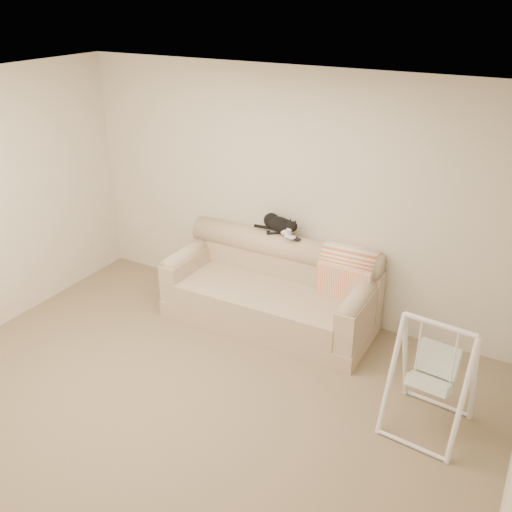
{
  "coord_description": "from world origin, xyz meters",
  "views": [
    {
      "loc": [
        2.38,
        -3.1,
        3.27
      ],
      "look_at": [
        -0.04,
        1.27,
        0.9
      ],
      "focal_mm": 40.0,
      "sensor_mm": 36.0,
      "label": 1
    }
  ],
  "objects_px": {
    "remote_b": "(294,238)",
    "baby_swing": "(433,376)",
    "tuxedo_cat": "(280,225)",
    "sofa": "(272,290)",
    "remote_a": "(275,232)"
  },
  "relations": [
    {
      "from": "sofa",
      "to": "remote_a",
      "type": "bearing_deg",
      "value": 112.79
    },
    {
      "from": "remote_b",
      "to": "sofa",
      "type": "bearing_deg",
      "value": -120.59
    },
    {
      "from": "sofa",
      "to": "remote_b",
      "type": "relative_size",
      "value": 12.53
    },
    {
      "from": "remote_b",
      "to": "baby_swing",
      "type": "bearing_deg",
      "value": -31.73
    },
    {
      "from": "sofa",
      "to": "tuxedo_cat",
      "type": "xyz_separation_m",
      "value": [
        -0.05,
        0.26,
        0.65
      ]
    },
    {
      "from": "remote_b",
      "to": "tuxedo_cat",
      "type": "distance_m",
      "value": 0.21
    },
    {
      "from": "sofa",
      "to": "remote_b",
      "type": "bearing_deg",
      "value": 59.41
    },
    {
      "from": "sofa",
      "to": "remote_b",
      "type": "height_order",
      "value": "remote_b"
    },
    {
      "from": "tuxedo_cat",
      "to": "remote_b",
      "type": "bearing_deg",
      "value": -12.63
    },
    {
      "from": "remote_a",
      "to": "baby_swing",
      "type": "distance_m",
      "value": 2.29
    },
    {
      "from": "tuxedo_cat",
      "to": "baby_swing",
      "type": "xyz_separation_m",
      "value": [
        1.92,
        -1.11,
        -0.51
      ]
    },
    {
      "from": "remote_a",
      "to": "baby_swing",
      "type": "xyz_separation_m",
      "value": [
        1.97,
        -1.1,
        -0.41
      ]
    },
    {
      "from": "sofa",
      "to": "baby_swing",
      "type": "height_order",
      "value": "baby_swing"
    },
    {
      "from": "remote_a",
      "to": "baby_swing",
      "type": "relative_size",
      "value": 0.18
    },
    {
      "from": "remote_b",
      "to": "baby_swing",
      "type": "relative_size",
      "value": 0.18
    }
  ]
}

